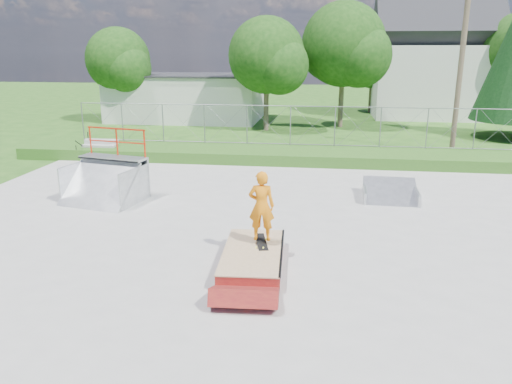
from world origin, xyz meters
The scene contains 17 objects.
ground centered at (0.00, 0.00, 0.00)m, with size 120.00×120.00×0.00m, color #245016.
concrete_pad centered at (0.00, 0.00, 0.02)m, with size 20.00×16.00×0.04m, color #979895.
grass_berm centered at (0.00, 9.50, 0.25)m, with size 24.00×3.00×0.50m, color #245016.
grind_box centered at (0.06, -1.87, 0.20)m, with size 1.46×2.78×0.40m.
quarter_pipe centered at (-5.37, 2.35, 1.13)m, with size 2.27×1.92×2.27m, color #9B9EA3, non-canonical shape.
flat_bank_ramp centered at (3.74, 3.92, 0.26)m, with size 1.70×1.81×0.52m, color #9B9EA3, non-canonical shape.
skateboard centered at (0.20, -1.48, 0.45)m, with size 0.22×0.80×0.02m, color black.
skater centered at (0.20, -1.48, 1.25)m, with size 0.59×0.39×1.61m, color orange.
concrete_stairs centered at (-8.50, 8.70, 0.40)m, with size 1.50×1.60×0.80m, color #979895, non-canonical shape.
chain_link_fence centered at (0.00, 10.50, 1.40)m, with size 20.00×0.06×1.80m, color gray, non-canonical shape.
utility_building_flat centered at (-8.00, 22.00, 1.50)m, with size 10.00×6.00×3.00m, color silver.
gable_house centered at (9.00, 26.00, 3.84)m, with size 8.40×6.08×8.94m.
utility_pole centered at (7.50, 12.00, 4.00)m, with size 0.24×0.24×8.00m, color brown.
tree_left_near centered at (-1.75, 17.83, 4.24)m, with size 4.76×4.48×6.65m.
tree_center centered at (2.78, 19.81, 4.85)m, with size 5.44×5.12×7.60m.
tree_left_far centered at (-11.77, 19.85, 3.94)m, with size 4.42×4.16×6.18m.
tree_back_mid centered at (5.21, 27.86, 3.63)m, with size 4.08×3.84×5.70m.
Camera 1 is at (1.55, -12.10, 4.71)m, focal length 35.00 mm.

